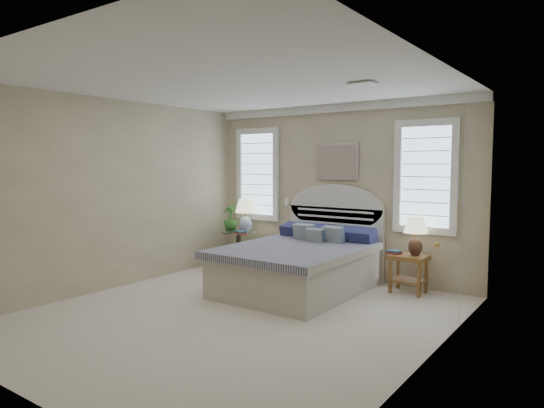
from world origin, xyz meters
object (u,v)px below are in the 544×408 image
(bed, at_px, (302,263))
(floor_pot, at_px, (232,258))
(side_table_left, at_px, (239,245))
(lamp_right, at_px, (416,232))
(nightstand_right, at_px, (409,265))
(lamp_left, at_px, (245,211))

(bed, distance_m, floor_pot, 1.82)
(side_table_left, height_order, lamp_right, lamp_right)
(bed, bearing_deg, side_table_left, 160.26)
(floor_pot, relative_size, lamp_right, 0.73)
(lamp_right, bearing_deg, nightstand_right, -146.73)
(lamp_left, bearing_deg, lamp_right, 1.71)
(bed, distance_m, nightstand_right, 1.47)
(floor_pot, relative_size, lamp_left, 0.70)
(side_table_left, distance_m, lamp_left, 0.60)
(bed, relative_size, nightstand_right, 4.29)
(lamp_left, bearing_deg, bed, -22.89)
(lamp_right, bearing_deg, side_table_left, -177.21)
(floor_pot, distance_m, lamp_left, 0.83)
(floor_pot, xyz_separation_m, lamp_right, (3.10, 0.23, 0.68))
(floor_pot, bearing_deg, lamp_left, 37.56)
(side_table_left, height_order, nightstand_right, side_table_left)
(nightstand_right, height_order, lamp_right, lamp_right)
(floor_pot, distance_m, lamp_right, 3.18)
(bed, relative_size, lamp_left, 4.03)
(bed, relative_size, side_table_left, 3.61)
(side_table_left, height_order, lamp_left, lamp_left)
(nightstand_right, relative_size, lamp_right, 0.99)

